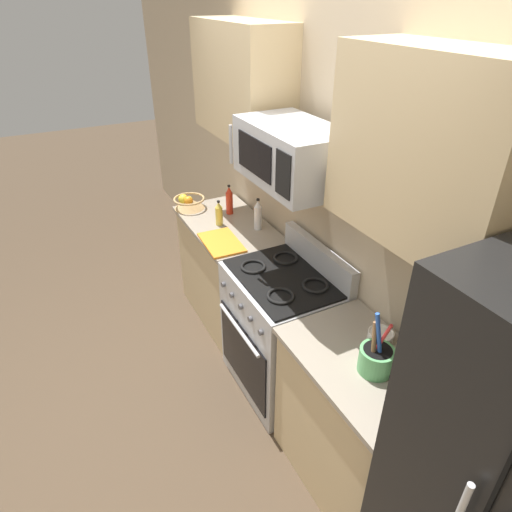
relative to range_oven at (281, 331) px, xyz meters
The scene contains 15 objects.
ground_plane 0.81m from the range_oven, 90.00° to the right, with size 16.00×16.00×0.00m, color #473828.
wall_back 0.90m from the range_oven, 90.00° to the left, with size 8.00×0.10×2.60m, color tan.
counter_left 0.89m from the range_oven, behind, with size 1.00×0.58×0.91m.
range_oven is the anchor object (origin of this frame).
counter_right 0.82m from the range_oven, ahead, with size 0.87×0.58×0.91m.
microwave 1.25m from the range_oven, 90.09° to the left, with size 0.69×0.44×0.32m.
upper_cabinets_left 1.74m from the range_oven, behind, with size 0.99×0.34×0.75m.
upper_cabinets_right 1.71m from the range_oven, ahead, with size 0.86×0.34×0.75m.
utensil_crock 1.03m from the range_oven, ahead, with size 0.17×0.17×0.34m.
fruit_basket 1.39m from the range_oven, behind, with size 0.26×0.26×0.12m.
cutting_board 0.77m from the range_oven, 164.09° to the right, with size 0.39×0.25×0.02m, color orange.
bottle_hot_sauce 1.18m from the range_oven, behind, with size 0.06×0.06×0.25m.
bottle_vinegar 0.90m from the range_oven, 166.08° to the left, with size 0.06×0.06×0.25m.
bottle_oil 1.04m from the range_oven, behind, with size 0.06×0.06×0.20m.
prep_bowl 0.88m from the range_oven, 13.02° to the left, with size 0.14×0.14×0.05m.
Camera 1 is at (2.03, -0.57, 2.50)m, focal length 31.22 mm.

